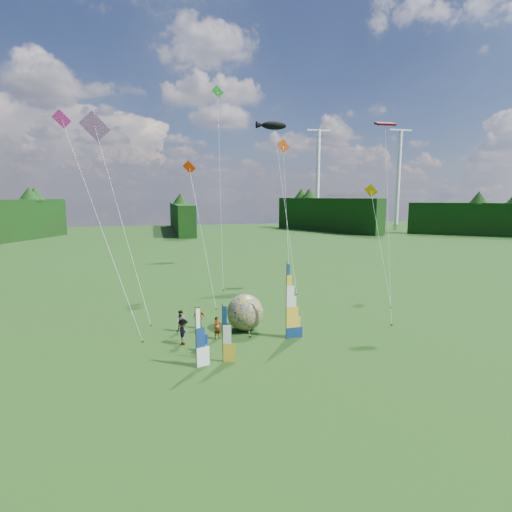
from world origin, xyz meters
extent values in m
plane|color=#2A5418|center=(0.00, 0.00, 0.00)|extent=(220.00, 220.00, 0.00)
sphere|color=navy|center=(-1.33, 5.79, 1.27)|extent=(3.36, 3.36, 2.55)
imported|color=#66594C|center=(-3.48, 4.55, 0.75)|extent=(0.65, 0.57, 1.50)
imported|color=#66594C|center=(-5.67, 6.50, 0.77)|extent=(0.82, 0.59, 1.53)
imported|color=#66594C|center=(-5.71, 4.11, 0.83)|extent=(0.61, 1.13, 1.66)
imported|color=#66594C|center=(-4.39, 6.97, 0.78)|extent=(0.97, 0.55, 1.56)
camera|label=1|loc=(-7.29, -20.39, 9.31)|focal=28.00mm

